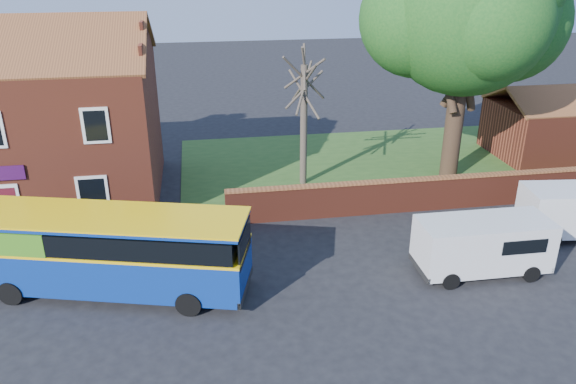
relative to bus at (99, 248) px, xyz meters
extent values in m
plane|color=black|center=(2.58, -2.52, -1.68)|extent=(120.00, 120.00, 0.00)
cube|color=gray|center=(-4.42, 3.23, -1.62)|extent=(18.00, 3.50, 0.12)
cube|color=#426B28|center=(15.58, 10.48, -1.66)|extent=(26.00, 12.00, 0.04)
cube|color=brown|center=(-4.42, 8.98, 1.57)|extent=(12.00, 8.00, 6.50)
cube|color=brown|center=(-4.42, 10.98, 5.82)|extent=(12.30, 4.08, 2.16)
cube|color=#4C0F19|center=(-4.42, 4.93, -0.58)|extent=(0.95, 0.04, 2.10)
cube|color=silver|center=(-4.42, 4.95, -0.53)|extent=(1.20, 0.06, 2.30)
cube|color=maroon|center=(15.58, 4.48, -0.93)|extent=(22.00, 0.30, 1.50)
cube|color=brown|center=(15.58, 4.48, -0.13)|extent=(22.00, 0.38, 0.10)
cube|color=maroon|center=(24.58, 10.48, -0.18)|extent=(8.00, 5.00, 3.00)
cube|color=brown|center=(24.58, 11.73, 1.87)|extent=(8.20, 2.56, 1.24)
cube|color=navy|center=(0.30, -0.08, -0.57)|extent=(9.92, 4.86, 1.53)
cube|color=yellow|center=(0.30, -0.08, 0.19)|extent=(9.94, 4.88, 0.10)
cube|color=black|center=(0.30, -0.08, 0.65)|extent=(9.55, 4.77, 0.77)
cube|color=#47911F|center=(-2.77, 0.75, 0.65)|extent=(3.80, 3.22, 0.82)
cube|color=navy|center=(0.30, -0.08, 1.16)|extent=(9.92, 4.86, 0.14)
cube|color=yellow|center=(0.30, -0.08, 1.24)|extent=(9.97, 4.90, 0.06)
cylinder|color=black|center=(-2.97, -0.35, -1.24)|extent=(0.91, 0.50, 0.87)
cylinder|color=black|center=(-2.38, 1.81, -1.24)|extent=(0.91, 0.50, 0.87)
cylinder|color=black|center=(2.98, -1.98, -1.24)|extent=(0.91, 0.50, 0.87)
cylinder|color=black|center=(3.57, 0.19, -1.24)|extent=(0.91, 0.50, 0.87)
cube|color=white|center=(13.68, -1.03, -0.47)|extent=(4.83, 1.96, 1.83)
cube|color=black|center=(15.84, -1.05, -0.18)|extent=(0.09, 1.64, 0.72)
cube|color=black|center=(16.04, -1.05, -1.29)|extent=(0.11, 1.93, 0.23)
cylinder|color=black|center=(12.13, -1.92, -1.36)|extent=(0.64, 0.22, 0.64)
cylinder|color=black|center=(12.14, -0.12, -1.36)|extent=(0.64, 0.22, 0.64)
cylinder|color=black|center=(15.21, -1.95, -1.36)|extent=(0.64, 0.22, 0.64)
cylinder|color=black|center=(15.22, -0.14, -1.36)|extent=(0.64, 0.22, 0.64)
cylinder|color=black|center=(17.52, 0.29, -1.35)|extent=(0.66, 0.29, 0.64)
cylinder|color=black|center=(17.73, 2.10, -1.35)|extent=(0.66, 0.29, 0.64)
cylinder|color=black|center=(16.56, 8.17, 0.94)|extent=(0.91, 0.91, 5.22)
sphere|color=#306A21|center=(16.56, 8.17, 6.84)|extent=(8.18, 8.18, 8.18)
sphere|color=#306A21|center=(18.94, 8.62, 6.16)|extent=(5.91, 5.91, 5.91)
sphere|color=#306A21|center=(14.40, 8.85, 6.39)|extent=(5.68, 5.68, 5.68)
cylinder|color=#4C4238|center=(8.79, 8.50, 1.37)|extent=(0.35, 0.35, 6.09)
cylinder|color=#4C4238|center=(8.79, 8.50, 3.54)|extent=(0.36, 2.97, 2.39)
cylinder|color=#4C4238|center=(8.79, 8.50, 3.32)|extent=(1.55, 2.19, 2.19)
cylinder|color=#4C4238|center=(8.79, 8.50, 3.76)|extent=(2.49, 1.14, 2.43)
camera|label=1|loc=(3.68, -17.73, 9.47)|focal=35.00mm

